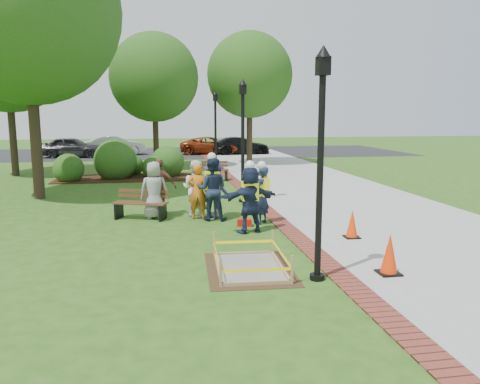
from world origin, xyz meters
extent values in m
plane|color=#285116|center=(0.00, 0.00, 0.00)|extent=(100.00, 100.00, 0.00)
cube|color=#9E9E99|center=(5.00, 10.00, 0.01)|extent=(6.00, 60.00, 0.02)
cube|color=maroon|center=(1.75, 10.00, 0.01)|extent=(0.50, 60.00, 0.03)
cube|color=#381E0F|center=(-3.00, 12.00, 0.02)|extent=(7.00, 3.00, 0.05)
cube|color=black|center=(0.00, 27.00, 0.00)|extent=(36.00, 12.00, 0.01)
cube|color=#47331E|center=(0.11, -2.19, 0.00)|extent=(1.82, 2.39, 0.01)
cube|color=gray|center=(0.11, -2.19, 0.02)|extent=(1.29, 1.86, 0.04)
cube|color=tan|center=(0.11, -2.19, 0.04)|extent=(1.42, 1.99, 0.08)
cube|color=tan|center=(0.11, -2.19, 0.28)|extent=(1.45, 2.02, 0.55)
cube|color=yellow|center=(0.11, -2.19, 0.30)|extent=(1.40, 1.97, 0.06)
cube|color=brown|center=(-2.21, 2.79, 0.49)|extent=(1.65, 0.99, 0.04)
cube|color=brown|center=(-2.12, 3.03, 0.73)|extent=(1.50, 0.59, 0.25)
cube|color=black|center=(-2.21, 2.79, 0.23)|extent=(1.53, 1.00, 0.47)
cube|color=brown|center=(0.69, 10.41, 0.51)|extent=(1.67, 0.50, 0.04)
cube|color=brown|center=(0.70, 10.67, 0.77)|extent=(1.67, 0.06, 0.27)
cube|color=black|center=(0.69, 10.41, 0.25)|extent=(1.52, 0.57, 0.49)
cube|color=black|center=(2.70, -2.98, 0.03)|extent=(0.41, 0.41, 0.05)
cone|color=#F63307|center=(2.70, -2.98, 0.44)|extent=(0.33, 0.33, 0.76)
cube|color=black|center=(3.08, -0.32, 0.02)|extent=(0.37, 0.37, 0.05)
cone|color=#FC3A07|center=(3.08, -0.32, 0.39)|extent=(0.29, 0.29, 0.68)
cube|color=black|center=(3.18, 9.95, 0.03)|extent=(0.38, 0.38, 0.05)
cone|color=#F53507|center=(3.18, 9.95, 0.40)|extent=(0.30, 0.30, 0.70)
cube|color=red|center=(0.66, 1.42, 0.10)|extent=(0.43, 0.28, 0.20)
cylinder|color=black|center=(1.25, -3.00, 1.90)|extent=(0.12, 0.12, 3.80)
cube|color=black|center=(1.25, -3.00, 3.90)|extent=(0.22, 0.22, 0.32)
cone|color=black|center=(1.25, -3.00, 4.15)|extent=(0.28, 0.28, 0.22)
cylinder|color=black|center=(1.25, -3.00, 0.05)|extent=(0.28, 0.28, 0.10)
cylinder|color=black|center=(1.25, 5.00, 1.90)|extent=(0.12, 0.12, 3.80)
cube|color=black|center=(1.25, 5.00, 3.90)|extent=(0.22, 0.22, 0.32)
cone|color=black|center=(1.25, 5.00, 4.15)|extent=(0.28, 0.28, 0.22)
cylinder|color=black|center=(1.25, 5.00, 0.05)|extent=(0.28, 0.28, 0.10)
cylinder|color=black|center=(1.25, 13.00, 1.90)|extent=(0.12, 0.12, 3.80)
cube|color=black|center=(1.25, 13.00, 3.90)|extent=(0.22, 0.22, 0.32)
cone|color=black|center=(1.25, 13.00, 4.15)|extent=(0.28, 0.28, 0.22)
cylinder|color=black|center=(1.25, 13.00, 0.05)|extent=(0.28, 0.28, 0.10)
cylinder|color=#3D2D1E|center=(-6.01, 6.93, 2.72)|extent=(0.39, 0.39, 5.44)
sphere|color=#214F16|center=(-6.01, 6.93, 6.60)|extent=(6.47, 6.47, 6.47)
cylinder|color=#3D2D1E|center=(-1.80, 16.06, 2.10)|extent=(0.32, 0.32, 4.19)
sphere|color=#214F16|center=(-1.80, 16.06, 5.09)|extent=(4.93, 4.93, 4.93)
cylinder|color=#3D2D1E|center=(3.89, 17.50, 2.23)|extent=(0.36, 0.36, 4.46)
sphere|color=#214F16|center=(3.89, 17.50, 5.41)|extent=(5.17, 5.17, 5.17)
cylinder|color=#3D2D1E|center=(-8.81, 14.01, 2.56)|extent=(0.35, 0.35, 5.12)
sphere|color=#214F16|center=(-8.81, 14.01, 6.21)|extent=(6.15, 6.15, 6.15)
sphere|color=#214F16|center=(-5.75, 11.34, 0.00)|extent=(1.39, 1.39, 1.39)
sphere|color=#214F16|center=(-3.72, 12.03, 0.00)|extent=(2.04, 2.04, 2.04)
sphere|color=#214F16|center=(-1.90, 11.88, 0.00)|extent=(1.16, 1.16, 1.16)
sphere|color=#214F16|center=(-1.23, 12.41, 0.00)|extent=(1.65, 1.65, 1.65)
sphere|color=#214F16|center=(-3.00, 13.27, 0.00)|extent=(1.13, 1.13, 1.13)
imported|color=gray|center=(-1.79, 2.82, 0.85)|extent=(0.57, 0.39, 1.71)
imported|color=#C96917|center=(-0.53, 2.55, 0.82)|extent=(0.58, 0.42, 1.64)
imported|color=white|center=(-0.58, 2.96, 0.85)|extent=(0.65, 0.59, 1.70)
imported|color=brown|center=(-1.62, 3.28, 0.87)|extent=(0.63, 0.49, 1.73)
imported|color=#313054|center=(-0.06, 2.59, 0.86)|extent=(0.65, 0.60, 1.72)
imported|color=#17203E|center=(0.68, 0.70, 0.87)|extent=(0.63, 0.48, 1.75)
cube|color=#E7FF15|center=(0.68, 0.70, 1.12)|extent=(0.42, 0.26, 0.52)
sphere|color=white|center=(0.68, 0.70, 1.77)|extent=(0.25, 0.25, 0.25)
imported|color=#16223B|center=(1.19, 1.62, 0.82)|extent=(0.59, 0.62, 1.63)
cube|color=#E7FF15|center=(1.19, 1.62, 1.05)|extent=(0.42, 0.26, 0.52)
sphere|color=white|center=(1.19, 1.62, 1.66)|extent=(0.25, 0.25, 0.25)
imported|color=#16273B|center=(-0.13, 2.31, 0.92)|extent=(0.66, 0.51, 1.83)
cube|color=#E7FF15|center=(-0.13, 2.31, 1.18)|extent=(0.42, 0.26, 0.52)
sphere|color=white|center=(-0.13, 2.31, 1.86)|extent=(0.25, 0.25, 0.25)
imported|color=#2A292C|center=(-7.77, 24.01, 0.00)|extent=(2.53, 5.08, 1.61)
imported|color=#B2B1B7|center=(-4.93, 25.42, 0.00)|extent=(3.04, 5.23, 1.60)
imported|color=maroon|center=(2.36, 25.11, 0.00)|extent=(2.64, 4.72, 1.46)
imported|color=black|center=(4.56, 24.69, 0.00)|extent=(2.28, 4.58, 1.45)
camera|label=1|loc=(-1.60, -11.03, 3.07)|focal=35.00mm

